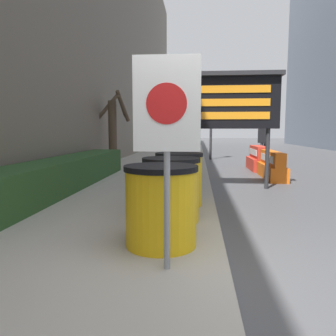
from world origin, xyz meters
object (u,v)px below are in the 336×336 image
at_px(warning_sign, 167,122).
at_px(jersey_barrier_orange_far, 272,166).
at_px(traffic_light_near_curb, 211,104).
at_px(message_board, 228,102).
at_px(barrel_drum_back, 179,179).
at_px(jersey_barrier_red_striped, 259,159).
at_px(pedestrian_worker, 264,139).
at_px(barrel_drum_foreground, 161,206).
at_px(traffic_cone_near, 274,161).
at_px(barrel_drum_middle, 171,189).

distance_m(warning_sign, jersey_barrier_orange_far, 7.55).
bearing_deg(traffic_light_near_curb, message_board, -89.36).
distance_m(barrel_drum_back, jersey_barrier_orange_far, 5.01).
distance_m(jersey_barrier_red_striped, pedestrian_worker, 3.39).
distance_m(barrel_drum_foreground, pedestrian_worker, 12.27).
xyz_separation_m(barrel_drum_foreground, traffic_light_near_curb, (1.04, 12.60, 2.13)).
xyz_separation_m(warning_sign, jersey_barrier_orange_far, (2.50, 7.03, -1.15)).
bearing_deg(jersey_barrier_orange_far, traffic_cone_near, 75.55).
height_order(jersey_barrier_red_striped, traffic_light_near_curb, traffic_light_near_curb).
height_order(warning_sign, jersey_barrier_red_striped, warning_sign).
height_order(barrel_drum_middle, barrel_drum_back, same).
bearing_deg(barrel_drum_back, barrel_drum_foreground, -92.32).
distance_m(jersey_barrier_orange_far, jersey_barrier_red_striped, 2.18).
bearing_deg(pedestrian_worker, barrel_drum_foreground, 117.03).
distance_m(message_board, traffic_light_near_curb, 8.08).
relative_size(message_board, traffic_cone_near, 4.18).
bearing_deg(barrel_drum_back, message_board, 67.21).
height_order(warning_sign, traffic_light_near_curb, traffic_light_near_curb).
bearing_deg(traffic_cone_near, jersey_barrier_orange_far, -104.45).
xyz_separation_m(barrel_drum_middle, warning_sign, (0.10, -1.68, 0.93)).
relative_size(jersey_barrier_orange_far, jersey_barrier_red_striped, 1.17).
height_order(jersey_barrier_orange_far, pedestrian_worker, pedestrian_worker).
xyz_separation_m(barrel_drum_middle, message_board, (1.10, 3.51, 1.53)).
relative_size(barrel_drum_middle, message_board, 0.33).
height_order(traffic_light_near_curb, pedestrian_worker, traffic_light_near_curb).
relative_size(barrel_drum_foreground, message_board, 0.33).
xyz_separation_m(barrel_drum_foreground, jersey_barrier_red_striped, (2.62, 8.56, -0.20)).
relative_size(jersey_barrier_orange_far, traffic_cone_near, 3.14).
bearing_deg(warning_sign, barrel_drum_back, 90.91).
bearing_deg(message_board, pedestrian_worker, 72.40).
xyz_separation_m(barrel_drum_back, warning_sign, (0.04, -2.72, 0.93)).
bearing_deg(message_board, warning_sign, -100.89).
xyz_separation_m(jersey_barrier_orange_far, jersey_barrier_red_striped, (-0.00, 2.18, 0.02)).
distance_m(barrel_drum_middle, traffic_cone_near, 8.11).
height_order(message_board, pedestrian_worker, message_board).
bearing_deg(jersey_barrier_orange_far, message_board, -129.28).
xyz_separation_m(warning_sign, message_board, (1.00, 5.20, 0.61)).
distance_m(barrel_drum_foreground, barrel_drum_middle, 1.03).
bearing_deg(pedestrian_worker, warning_sign, 118.38).
bearing_deg(jersey_barrier_red_striped, pedestrian_worker, 76.13).
distance_m(barrel_drum_foreground, warning_sign, 1.14).
height_order(barrel_drum_middle, pedestrian_worker, pedestrian_worker).
bearing_deg(traffic_cone_near, pedestrian_worker, 85.67).
height_order(barrel_drum_foreground, message_board, message_board).
bearing_deg(barrel_drum_back, traffic_cone_near, 64.38).
relative_size(warning_sign, jersey_barrier_red_striped, 1.09).
xyz_separation_m(barrel_drum_middle, jersey_barrier_orange_far, (2.59, 5.35, -0.22)).
height_order(jersey_barrier_orange_far, traffic_light_near_curb, traffic_light_near_curb).
distance_m(barrel_drum_foreground, traffic_cone_near, 9.08).
bearing_deg(barrel_drum_middle, jersey_barrier_orange_far, 64.11).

